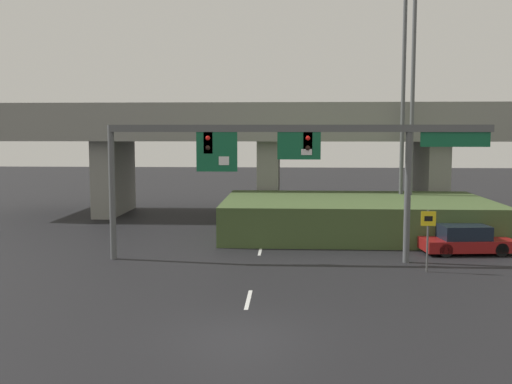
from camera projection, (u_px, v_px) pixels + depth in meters
ground_plane at (240, 335)px, 17.05m from camera, size 160.00×160.00×0.00m
lane_markings at (260, 250)px, 29.20m from camera, size 0.14×36.72×0.01m
signal_gantry at (284, 150)px, 26.32m from camera, size 16.88×0.44×6.09m
speed_limit_sign at (428, 232)px, 24.57m from camera, size 0.60×0.11×2.59m
highway_light_pole_near at (413, 84)px, 35.09m from camera, size 0.70×0.36×16.38m
highway_light_pole_far at (403, 92)px, 35.65m from camera, size 0.70×0.36×15.53m
overpass_bridge at (269, 140)px, 41.31m from camera, size 38.70×7.84×7.61m
grass_embankment at (356, 216)px, 33.78m from camera, size 14.77×9.06×2.01m
parked_sedan_near_right at (465, 240)px, 28.49m from camera, size 4.42×2.32×1.37m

